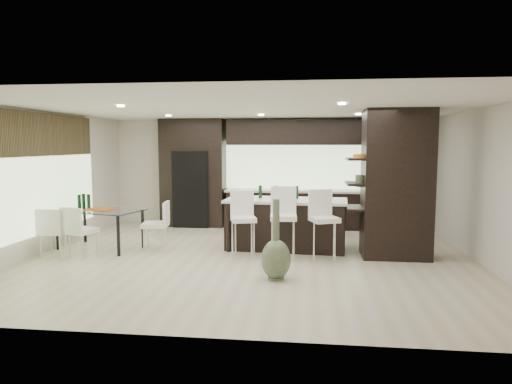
# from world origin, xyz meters

# --- Properties ---
(ground) EXTENTS (8.00, 8.00, 0.00)m
(ground) POSITION_xyz_m (0.00, 0.00, 0.00)
(ground) COLOR beige
(ground) RESTS_ON ground
(back_wall) EXTENTS (8.00, 0.02, 2.70)m
(back_wall) POSITION_xyz_m (0.00, 3.50, 1.35)
(back_wall) COLOR beige
(back_wall) RESTS_ON ground
(left_wall) EXTENTS (0.02, 7.00, 2.70)m
(left_wall) POSITION_xyz_m (-4.00, 0.00, 1.35)
(left_wall) COLOR beige
(left_wall) RESTS_ON ground
(right_wall) EXTENTS (0.02, 7.00, 2.70)m
(right_wall) POSITION_xyz_m (4.00, 0.00, 1.35)
(right_wall) COLOR beige
(right_wall) RESTS_ON ground
(ceiling) EXTENTS (8.00, 7.00, 0.02)m
(ceiling) POSITION_xyz_m (0.00, 0.00, 2.70)
(ceiling) COLOR white
(ceiling) RESTS_ON ground
(window_left) EXTENTS (0.04, 3.20, 1.90)m
(window_left) POSITION_xyz_m (-3.96, 0.20, 1.35)
(window_left) COLOR #B2D199
(window_left) RESTS_ON left_wall
(window_back) EXTENTS (3.40, 0.04, 1.20)m
(window_back) POSITION_xyz_m (0.60, 3.46, 1.55)
(window_back) COLOR #B2D199
(window_back) RESTS_ON back_wall
(stone_accent) EXTENTS (0.08, 3.00, 0.80)m
(stone_accent) POSITION_xyz_m (-3.93, 0.20, 2.25)
(stone_accent) COLOR brown
(stone_accent) RESTS_ON left_wall
(ceiling_spots) EXTENTS (4.00, 3.00, 0.02)m
(ceiling_spots) POSITION_xyz_m (0.00, 0.25, 2.68)
(ceiling_spots) COLOR white
(ceiling_spots) RESTS_ON ceiling
(back_cabinetry) EXTENTS (6.80, 0.68, 2.70)m
(back_cabinetry) POSITION_xyz_m (0.50, 3.17, 1.35)
(back_cabinetry) COLOR black
(back_cabinetry) RESTS_ON ground
(refrigerator) EXTENTS (0.90, 0.68, 1.90)m
(refrigerator) POSITION_xyz_m (-1.90, 3.12, 0.95)
(refrigerator) COLOR black
(refrigerator) RESTS_ON ground
(partition_column) EXTENTS (1.20, 0.80, 2.70)m
(partition_column) POSITION_xyz_m (2.60, 0.40, 1.35)
(partition_column) COLOR black
(partition_column) RESTS_ON ground
(kitchen_island) EXTENTS (2.44, 1.18, 0.99)m
(kitchen_island) POSITION_xyz_m (0.57, 0.84, 0.50)
(kitchen_island) COLOR black
(kitchen_island) RESTS_ON ground
(stool_left) EXTENTS (0.53, 0.53, 0.98)m
(stool_left) POSITION_xyz_m (-0.16, 0.01, 0.49)
(stool_left) COLOR white
(stool_left) RESTS_ON ground
(stool_mid) EXTENTS (0.49, 0.49, 1.05)m
(stool_mid) POSITION_xyz_m (0.57, -0.00, 0.53)
(stool_mid) COLOR white
(stool_mid) RESTS_ON ground
(stool_right) EXTENTS (0.58, 0.58, 1.01)m
(stool_right) POSITION_xyz_m (1.30, 0.01, 0.51)
(stool_right) COLOR white
(stool_right) RESTS_ON ground
(bench) EXTENTS (1.34, 0.69, 0.49)m
(bench) POSITION_xyz_m (0.63, 1.70, 0.25)
(bench) COLOR black
(bench) RESTS_ON ground
(floor_vase) EXTENTS (0.58, 0.58, 1.24)m
(floor_vase) POSITION_xyz_m (0.53, -1.27, 0.62)
(floor_vase) COLOR #4D5D42
(floor_vase) RESTS_ON ground
(dining_table) EXTENTS (1.81, 1.30, 0.78)m
(dining_table) POSITION_xyz_m (-3.09, 0.39, 0.39)
(dining_table) COLOR white
(dining_table) RESTS_ON ground
(chair_near) EXTENTS (0.60, 0.60, 0.88)m
(chair_near) POSITION_xyz_m (-3.09, -0.39, 0.44)
(chair_near) COLOR white
(chair_near) RESTS_ON ground
(chair_far) EXTENTS (0.48, 0.48, 0.85)m
(chair_far) POSITION_xyz_m (-3.60, -0.38, 0.42)
(chair_far) COLOR white
(chair_far) RESTS_ON ground
(chair_end) EXTENTS (0.53, 0.53, 0.88)m
(chair_end) POSITION_xyz_m (-1.96, 0.39, 0.44)
(chair_end) COLOR white
(chair_end) RESTS_ON ground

